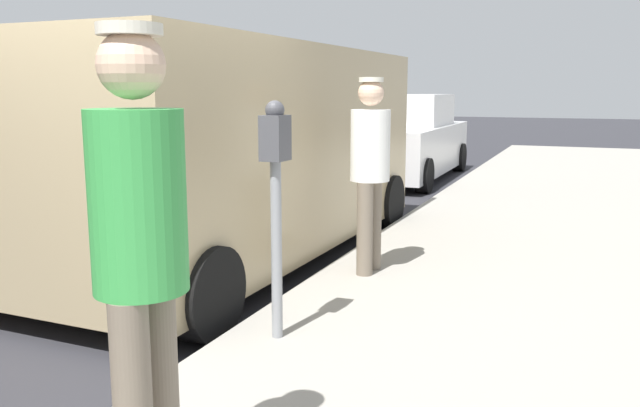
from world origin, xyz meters
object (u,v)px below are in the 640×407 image
at_px(parking_meter_near, 276,180).
at_px(parked_van, 238,148).
at_px(pedestrian_in_green, 140,243).
at_px(parked_sedan_ahead, 402,141).
at_px(pedestrian_in_white, 370,163).

height_order(parking_meter_near, parked_van, parked_van).
bearing_deg(parking_meter_near, pedestrian_in_green, -79.07).
relative_size(pedestrian_in_green, parked_sedan_ahead, 0.41).
relative_size(parking_meter_near, pedestrian_in_white, 0.90).
bearing_deg(parked_sedan_ahead, pedestrian_in_green, -79.32).
bearing_deg(pedestrian_in_green, parked_sedan_ahead, 100.68).
bearing_deg(pedestrian_in_green, pedestrian_in_white, 94.70).
relative_size(parking_meter_near, parked_van, 0.29).
distance_m(pedestrian_in_green, parked_sedan_ahead, 10.84).
bearing_deg(parking_meter_near, parked_sedan_ahead, 100.63).
relative_size(parking_meter_near, parked_sedan_ahead, 0.34).
bearing_deg(pedestrian_in_white, pedestrian_in_green, -85.30).
bearing_deg(parked_sedan_ahead, pedestrian_in_white, -76.51).
xyz_separation_m(pedestrian_in_white, pedestrian_in_green, (0.28, -3.46, 0.08)).
height_order(parking_meter_near, pedestrian_in_green, pedestrian_in_green).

